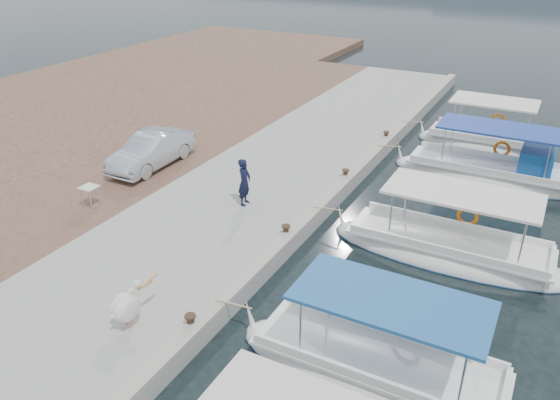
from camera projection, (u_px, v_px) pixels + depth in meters
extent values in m
plane|color=black|center=(273.00, 275.00, 16.03)|extent=(400.00, 400.00, 0.00)
cube|color=gray|center=(267.00, 184.00, 21.14)|extent=(6.00, 40.00, 0.50)
cube|color=gray|center=(333.00, 191.00, 19.83)|extent=(0.44, 40.00, 0.12)
cube|color=brown|center=(164.00, 161.00, 23.23)|extent=(4.00, 40.00, 0.50)
cube|color=brown|center=(7.00, 126.00, 27.43)|extent=(16.00, 60.00, 0.48)
ellipsoid|color=white|center=(375.00, 375.00, 12.35)|extent=(6.82, 2.10, 1.30)
ellipsoid|color=#164D99|center=(375.00, 376.00, 12.36)|extent=(6.85, 2.14, 0.22)
cube|color=white|center=(377.00, 358.00, 12.13)|extent=(5.59, 1.81, 0.08)
cube|color=#1E589A|center=(391.00, 301.00, 11.33)|extent=(4.09, 1.93, 0.08)
cylinder|color=silver|center=(300.00, 329.00, 11.79)|extent=(0.05, 0.05, 1.60)
torus|color=#DA640B|center=(405.00, 321.00, 12.59)|extent=(0.68, 0.12, 0.68)
ellipsoid|color=white|center=(446.00, 255.00, 16.91)|extent=(7.36, 2.18, 1.30)
ellipsoid|color=#164D99|center=(446.00, 255.00, 16.92)|extent=(7.40, 2.22, 0.22)
cube|color=white|center=(449.00, 241.00, 16.69)|extent=(6.04, 1.87, 0.08)
cube|color=silver|center=(463.00, 194.00, 15.88)|extent=(4.42, 2.00, 0.08)
cylinder|color=silver|center=(391.00, 217.00, 16.38)|extent=(0.05, 0.05, 1.60)
torus|color=#DA640B|center=(468.00, 216.00, 17.18)|extent=(0.68, 0.12, 0.68)
ellipsoid|color=white|center=(486.00, 178.00, 22.15)|extent=(7.55, 2.24, 1.30)
ellipsoid|color=#164D99|center=(486.00, 178.00, 22.16)|extent=(7.59, 2.29, 0.22)
cube|color=white|center=(488.00, 167.00, 21.93)|extent=(6.19, 1.93, 0.08)
cube|color=#1E3B9A|center=(500.00, 128.00, 21.12)|extent=(4.53, 2.06, 0.08)
cylinder|color=silver|center=(443.00, 147.00, 21.62)|extent=(0.05, 0.05, 1.60)
torus|color=#DA640B|center=(502.00, 149.00, 22.44)|extent=(0.68, 0.12, 0.68)
cube|color=#164D99|center=(536.00, 161.00, 20.97)|extent=(1.20, 1.57, 1.00)
ellipsoid|color=white|center=(484.00, 146.00, 25.43)|extent=(6.12, 2.33, 1.30)
ellipsoid|color=#164D99|center=(483.00, 146.00, 25.44)|extent=(6.15, 2.38, 0.22)
cube|color=white|center=(485.00, 136.00, 25.20)|extent=(5.02, 2.01, 0.08)
cube|color=silver|center=(495.00, 102.00, 24.41)|extent=(3.67, 2.15, 0.08)
cylinder|color=silver|center=(453.00, 120.00, 24.73)|extent=(0.05, 0.05, 1.60)
torus|color=#DA640B|center=(498.00, 121.00, 25.75)|extent=(0.68, 0.12, 0.68)
cylinder|color=black|center=(191.00, 321.00, 13.12)|extent=(0.18, 0.18, 0.30)
cylinder|color=black|center=(190.00, 316.00, 13.05)|extent=(0.28, 0.28, 0.05)
cylinder|color=black|center=(286.00, 230.00, 17.08)|extent=(0.18, 0.18, 0.30)
cylinder|color=black|center=(286.00, 226.00, 17.01)|extent=(0.28, 0.28, 0.05)
cylinder|color=black|center=(345.00, 174.00, 21.03)|extent=(0.18, 0.18, 0.30)
cylinder|color=black|center=(346.00, 170.00, 20.97)|extent=(0.28, 0.28, 0.05)
cylinder|color=black|center=(386.00, 135.00, 24.99)|extent=(0.18, 0.18, 0.30)
cylinder|color=black|center=(386.00, 132.00, 24.92)|extent=(0.28, 0.28, 0.05)
cylinder|color=tan|center=(126.00, 319.00, 13.18)|extent=(0.05, 0.05, 0.34)
cylinder|color=tan|center=(131.00, 321.00, 13.09)|extent=(0.05, 0.05, 0.34)
ellipsoid|color=silver|center=(126.00, 307.00, 12.96)|extent=(0.61, 0.87, 0.63)
cylinder|color=silver|center=(135.00, 292.00, 13.05)|extent=(0.18, 0.31, 0.34)
sphere|color=silver|center=(137.00, 284.00, 13.04)|extent=(0.21, 0.21, 0.21)
cone|color=#EAA566|center=(148.00, 281.00, 13.30)|extent=(0.20, 0.62, 0.25)
imported|color=black|center=(244.00, 182.00, 18.70)|extent=(0.48, 0.66, 1.67)
imported|color=#ADB9C6|center=(151.00, 150.00, 21.81)|extent=(1.49, 4.13, 1.35)
cylinder|color=silver|center=(82.00, 198.00, 18.70)|extent=(0.06, 0.06, 0.70)
cylinder|color=silver|center=(90.00, 200.00, 18.54)|extent=(0.06, 0.06, 0.70)
cylinder|color=silver|center=(91.00, 193.00, 19.02)|extent=(0.06, 0.06, 0.70)
cylinder|color=silver|center=(99.00, 196.00, 18.85)|extent=(0.06, 0.06, 0.70)
cube|color=white|center=(89.00, 187.00, 18.62)|extent=(0.55, 0.55, 0.03)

